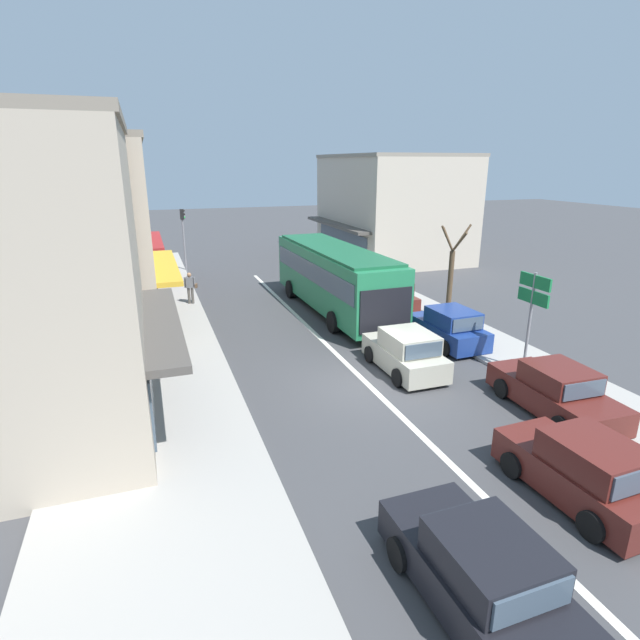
{
  "coord_description": "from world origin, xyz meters",
  "views": [
    {
      "loc": [
        -6.58,
        -13.84,
        7.13
      ],
      "look_at": [
        -0.41,
        3.83,
        1.2
      ],
      "focal_mm": 28.0,
      "sensor_mm": 36.0,
      "label": 1
    }
  ],
  "objects": [
    {
      "name": "shopfront_mid_block",
      "position": [
        -10.18,
        9.16,
        4.08
      ],
      "size": [
        8.74,
        8.2,
        8.18
      ],
      "color": "#B2A38E",
      "rests_on": "ground"
    },
    {
      "name": "building_right_far",
      "position": [
        11.48,
        21.16,
        3.85
      ],
      "size": [
        9.26,
        11.5,
        7.72
      ],
      "color": "beige",
      "rests_on": "ground"
    },
    {
      "name": "pedestrian_with_handbag_near",
      "position": [
        -4.65,
        11.88,
        1.07
      ],
      "size": [
        0.66,
        0.35,
        1.63
      ],
      "color": "#4C4742",
      "rests_on": "sidewalk_left"
    },
    {
      "name": "directional_road_sign",
      "position": [
        5.68,
        -0.76,
        2.7
      ],
      "size": [
        0.1,
        1.4,
        3.6
      ],
      "color": "gray",
      "rests_on": "ground"
    },
    {
      "name": "parked_hatchback_kerb_second",
      "position": [
        4.69,
        2.55,
        0.71
      ],
      "size": [
        1.89,
        3.74,
        1.54
      ],
      "color": "navy",
      "rests_on": "ground"
    },
    {
      "name": "sedan_adjacent_lane_trail",
      "position": [
        -1.91,
        -8.62,
        0.66
      ],
      "size": [
        1.95,
        4.23,
        1.47
      ],
      "color": "black",
      "rests_on": "ground"
    },
    {
      "name": "kerb_right",
      "position": [
        6.2,
        6.0,
        0.06
      ],
      "size": [
        2.8,
        44.0,
        0.12
      ],
      "primitive_type": "cube",
      "color": "#A39E96",
      "rests_on": "ground"
    },
    {
      "name": "sidewalk_left",
      "position": [
        -6.8,
        6.0,
        0.07
      ],
      "size": [
        5.2,
        44.0,
        0.14
      ],
      "primitive_type": "cube",
      "color": "#A39E96",
      "rests_on": "ground"
    },
    {
      "name": "parked_sedan_kerb_front",
      "position": [
        4.41,
        -3.49,
        0.66
      ],
      "size": [
        2.0,
        4.25,
        1.47
      ],
      "color": "#561E19",
      "rests_on": "ground"
    },
    {
      "name": "hatchback_queue_far_back",
      "position": [
        1.69,
        0.67,
        0.71
      ],
      "size": [
        1.83,
        3.7,
        1.54
      ],
      "color": "#B7B29E",
      "rests_on": "ground"
    },
    {
      "name": "street_tree_right",
      "position": [
        6.56,
        5.44,
        2.12
      ],
      "size": [
        1.59,
        1.89,
        4.46
      ],
      "color": "brown",
      "rests_on": "ground"
    },
    {
      "name": "city_bus",
      "position": [
        1.97,
        8.5,
        1.88
      ],
      "size": [
        2.91,
        10.91,
        3.23
      ],
      "color": "#237A4C",
      "rests_on": "ground"
    },
    {
      "name": "shopfront_corner_near",
      "position": [
        -10.18,
        0.62,
        4.11
      ],
      "size": [
        7.72,
        8.31,
        8.23
      ],
      "color": "#B2A38E",
      "rests_on": "ground"
    },
    {
      "name": "shopfront_far_end",
      "position": [
        -10.18,
        17.28,
        4.25
      ],
      "size": [
        8.12,
        7.78,
        8.51
      ],
      "color": "#84939E",
      "rests_on": "ground"
    },
    {
      "name": "parked_hatchback_kerb_third",
      "position": [
        4.73,
        7.95,
        0.71
      ],
      "size": [
        1.85,
        3.72,
        1.54
      ],
      "color": "#561E19",
      "rests_on": "ground"
    },
    {
      "name": "lane_centre_line",
      "position": [
        0.0,
        4.0,
        0.0
      ],
      "size": [
        0.2,
        28.0,
        0.01
      ],
      "primitive_type": "cube",
      "color": "silver",
      "rests_on": "ground"
    },
    {
      "name": "traffic_light_downstreet",
      "position": [
        -4.14,
        20.78,
        2.85
      ],
      "size": [
        0.32,
        0.24,
        4.2
      ],
      "color": "gray",
      "rests_on": "ground"
    },
    {
      "name": "ground_plane",
      "position": [
        0.0,
        0.0,
        0.0
      ],
      "size": [
        140.0,
        140.0,
        0.0
      ],
      "primitive_type": "plane",
      "color": "#3F3F42"
    },
    {
      "name": "hatchback_behind_bus_mid",
      "position": [
        1.92,
        -6.9,
        0.71
      ],
      "size": [
        1.92,
        3.76,
        1.54
      ],
      "color": "#561E19",
      "rests_on": "ground"
    }
  ]
}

